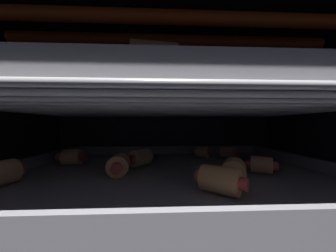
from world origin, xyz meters
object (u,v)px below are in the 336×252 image
object	(u,v)px
oven_rack_upper	(170,110)
pig_in_blanket_upper_6	(191,103)
pig_in_blanket_lower_7	(0,173)
pig_in_blanket_upper_3	(333,83)
pig_in_blanket_lower_3	(234,171)
pig_in_blanket_upper_2	(153,60)
baking_tray_upper	(170,104)
pig_in_blanket_lower_4	(140,157)
pig_in_blanket_lower_0	(72,157)
pig_in_blanket_upper_0	(81,88)
pig_in_blanket_lower_1	(220,180)
pig_in_blanket_lower_5	(228,153)
oven_rack_lower	(170,179)
baking_tray_lower	(170,173)
heating_element	(170,49)
pig_in_blanket_lower_8	(262,165)
pig_in_blanket_upper_5	(124,99)
pig_in_blanket_upper_4	(155,77)
pig_in_blanket_lower_6	(119,165)
pig_in_blanket_lower_2	(202,152)

from	to	relation	value
oven_rack_upper	pig_in_blanket_upper_6	xyz separation A→B (cm)	(5.59, 12.12, 2.74)
pig_in_blanket_lower_7	pig_in_blanket_upper_3	distance (cm)	43.56
pig_in_blanket_lower_3	pig_in_blanket_upper_2	size ratio (longest dim) A/B	0.95
pig_in_blanket_lower_3	baking_tray_upper	world-z (taller)	baking_tray_upper
pig_in_blanket_lower_4	pig_in_blanket_upper_6	size ratio (longest dim) A/B	1.15
pig_in_blanket_lower_0	baking_tray_upper	distance (cm)	21.58
pig_in_blanket_upper_0	pig_in_blanket_lower_0	bearing A→B (deg)	123.28
pig_in_blanket_lower_4	pig_in_blanket_upper_3	xyz separation A→B (cm)	(25.82, -11.50, 11.52)
pig_in_blanket_lower_1	pig_in_blanket_lower_5	size ratio (longest dim) A/B	1.11
oven_rack_lower	baking_tray_lower	xyz separation A→B (cm)	(0.00, -0.00, 1.00)
heating_element	baking_tray_upper	xyz separation A→B (cm)	(0.00, 0.00, -9.14)
pig_in_blanket_lower_8	oven_rack_upper	bearing A→B (deg)	171.79
oven_rack_upper	pig_in_blanket_upper_5	bearing A→B (deg)	138.08
pig_in_blanket_upper_4	pig_in_blanket_lower_0	bearing A→B (deg)	138.69
pig_in_blanket_lower_0	pig_in_blanket_lower_4	bearing A→B (deg)	-7.10
pig_in_blanket_lower_0	pig_in_blanket_upper_2	size ratio (longest dim) A/B	0.96
pig_in_blanket_lower_7	pig_in_blanket_upper_4	bearing A→B (deg)	-6.95
pig_in_blanket_lower_1	baking_tray_upper	size ratio (longest dim) A/B	0.11
pig_in_blanket_lower_5	pig_in_blanket_lower_7	world-z (taller)	pig_in_blanket_lower_7
pig_in_blanket_lower_7	pig_in_blanket_upper_2	bearing A→B (deg)	-21.55
baking_tray_lower	pig_in_blanket_lower_7	size ratio (longest dim) A/B	8.72
heating_element	pig_in_blanket_lower_4	size ratio (longest dim) A/B	7.77
pig_in_blanket_lower_5	pig_in_blanket_upper_5	xyz separation A→B (cm)	(-23.24, -2.20, 11.83)
heating_element	pig_in_blanket_lower_4	world-z (taller)	heating_element
pig_in_blanket_lower_8	pig_in_blanket_upper_0	world-z (taller)	pig_in_blanket_upper_0
baking_tray_lower	pig_in_blanket_upper_4	distance (cm)	16.11
pig_in_blanket_lower_4	pig_in_blanket_lower_3	bearing A→B (deg)	-38.14
pig_in_blanket_lower_7	pig_in_blanket_upper_3	size ratio (longest dim) A/B	1.05
pig_in_blanket_upper_5	pig_in_blanket_lower_0	bearing A→B (deg)	-164.05
oven_rack_lower	pig_in_blanket_lower_4	world-z (taller)	pig_in_blanket_lower_4
pig_in_blanket_lower_1	heating_element	bearing A→B (deg)	116.89
baking_tray_lower	pig_in_blanket_lower_5	bearing A→B (deg)	36.72
pig_in_blanket_lower_0	baking_tray_upper	world-z (taller)	baking_tray_upper
pig_in_blanket_lower_6	pig_in_blanket_lower_1	bearing A→B (deg)	-30.87
pig_in_blanket_lower_4	pig_in_blanket_lower_1	bearing A→B (deg)	-53.49
pig_in_blanket_upper_4	pig_in_blanket_upper_5	world-z (taller)	same
pig_in_blanket_lower_0	oven_rack_upper	xyz separation A→B (cm)	(18.48, -5.62, 8.66)
pig_in_blanket_lower_7	pig_in_blanket_upper_0	distance (cm)	14.66
pig_in_blanket_upper_5	pig_in_blanket_lower_2	bearing A→B (deg)	10.83
heating_element	pig_in_blanket_lower_0	distance (cm)	26.93
pig_in_blanket_upper_3	pig_in_blanket_upper_5	world-z (taller)	pig_in_blanket_upper_5
pig_in_blanket_lower_3	pig_in_blanket_lower_6	bearing A→B (deg)	165.14
pig_in_blanket_lower_8	pig_in_blanket_upper_5	world-z (taller)	pig_in_blanket_upper_5
pig_in_blanket_lower_3	pig_in_blanket_upper_4	bearing A→B (deg)	-167.81
pig_in_blanket_upper_2	pig_in_blanket_upper_3	bearing A→B (deg)	15.77
pig_in_blanket_lower_5	pig_in_blanket_upper_5	world-z (taller)	pig_in_blanket_upper_5
pig_in_blanket_lower_1	pig_in_blanket_lower_6	world-z (taller)	pig_in_blanket_lower_6
pig_in_blanket_lower_2	oven_rack_upper	world-z (taller)	oven_rack_upper
pig_in_blanket_lower_6	heating_element	bearing A→B (deg)	16.14
oven_rack_lower	pig_in_blanket_upper_6	bearing A→B (deg)	65.22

